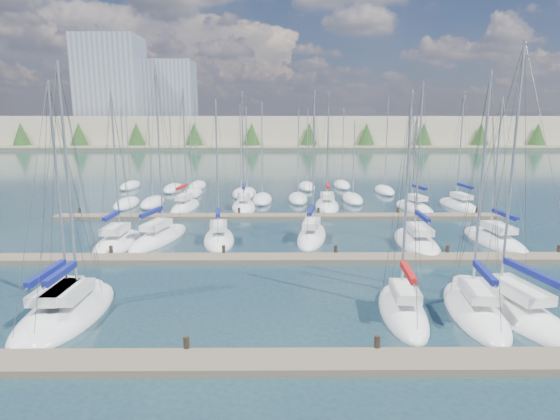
{
  "coord_description": "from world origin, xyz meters",
  "views": [
    {
      "loc": [
        -0.21,
        -15.2,
        9.85
      ],
      "look_at": [
        0.0,
        14.0,
        4.0
      ],
      "focal_mm": 30.0,
      "sensor_mm": 36.0,
      "label": 1
    }
  ],
  "objects_px": {
    "sailboat_q": "(414,208)",
    "sailboat_k": "(312,236)",
    "sailboat_f": "(510,308)",
    "sailboat_j": "(219,239)",
    "sailboat_h": "(118,243)",
    "sailboat_p": "(327,206)",
    "sailboat_c": "(74,311)",
    "sailboat_i": "(159,238)",
    "sailboat_l": "(416,242)",
    "sailboat_r": "(459,206)",
    "sailboat_e": "(475,310)",
    "sailboat_b": "(62,310)",
    "sailboat_n": "(185,207)",
    "sailboat_o": "(244,207)",
    "sailboat_m": "(495,241)",
    "sailboat_d": "(403,311)"
  },
  "relations": [
    {
      "from": "sailboat_q",
      "to": "sailboat_k",
      "type": "distance_m",
      "value": 17.14
    },
    {
      "from": "sailboat_f",
      "to": "sailboat_j",
      "type": "xyz_separation_m",
      "value": [
        -16.65,
        13.89,
        0.01
      ]
    },
    {
      "from": "sailboat_f",
      "to": "sailboat_q",
      "type": "distance_m",
      "value": 27.16
    },
    {
      "from": "sailboat_h",
      "to": "sailboat_p",
      "type": "distance_m",
      "value": 23.64
    },
    {
      "from": "sailboat_c",
      "to": "sailboat_i",
      "type": "relative_size",
      "value": 0.92
    },
    {
      "from": "sailboat_l",
      "to": "sailboat_q",
      "type": "distance_m",
      "value": 14.76
    },
    {
      "from": "sailboat_r",
      "to": "sailboat_e",
      "type": "distance_m",
      "value": 30.05
    },
    {
      "from": "sailboat_h",
      "to": "sailboat_e",
      "type": "bearing_deg",
      "value": -28.6
    },
    {
      "from": "sailboat_l",
      "to": "sailboat_f",
      "type": "bearing_deg",
      "value": -83.68
    },
    {
      "from": "sailboat_h",
      "to": "sailboat_f",
      "type": "bearing_deg",
      "value": -26.16
    },
    {
      "from": "sailboat_p",
      "to": "sailboat_b",
      "type": "xyz_separation_m",
      "value": [
        -16.53,
        -28.28,
        -0.01
      ]
    },
    {
      "from": "sailboat_l",
      "to": "sailboat_c",
      "type": "bearing_deg",
      "value": -146.8
    },
    {
      "from": "sailboat_n",
      "to": "sailboat_k",
      "type": "distance_m",
      "value": 18.07
    },
    {
      "from": "sailboat_b",
      "to": "sailboat_e",
      "type": "bearing_deg",
      "value": 0.78
    },
    {
      "from": "sailboat_n",
      "to": "sailboat_f",
      "type": "bearing_deg",
      "value": -44.4
    },
    {
      "from": "sailboat_n",
      "to": "sailboat_j",
      "type": "relative_size",
      "value": 1.14
    },
    {
      "from": "sailboat_e",
      "to": "sailboat_r",
      "type": "bearing_deg",
      "value": 77.73
    },
    {
      "from": "sailboat_o",
      "to": "sailboat_m",
      "type": "bearing_deg",
      "value": -38.81
    },
    {
      "from": "sailboat_p",
      "to": "sailboat_n",
      "type": "bearing_deg",
      "value": -174.16
    },
    {
      "from": "sailboat_f",
      "to": "sailboat_l",
      "type": "relative_size",
      "value": 1.07
    },
    {
      "from": "sailboat_r",
      "to": "sailboat_q",
      "type": "relative_size",
      "value": 1.25
    },
    {
      "from": "sailboat_q",
      "to": "sailboat_p",
      "type": "distance_m",
      "value": 9.42
    },
    {
      "from": "sailboat_c",
      "to": "sailboat_e",
      "type": "distance_m",
      "value": 20.39
    },
    {
      "from": "sailboat_r",
      "to": "sailboat_j",
      "type": "xyz_separation_m",
      "value": [
        -24.82,
        -14.16,
        -0.01
      ]
    },
    {
      "from": "sailboat_f",
      "to": "sailboat_m",
      "type": "height_order",
      "value": "sailboat_f"
    },
    {
      "from": "sailboat_e",
      "to": "sailboat_o",
      "type": "xyz_separation_m",
      "value": [
        -13.69,
        27.85,
        0.01
      ]
    },
    {
      "from": "sailboat_k",
      "to": "sailboat_i",
      "type": "xyz_separation_m",
      "value": [
        -12.44,
        -0.43,
        0.0
      ]
    },
    {
      "from": "sailboat_n",
      "to": "sailboat_b",
      "type": "xyz_separation_m",
      "value": [
        -1.0,
        -27.57,
        -0.03
      ]
    },
    {
      "from": "sailboat_h",
      "to": "sailboat_b",
      "type": "bearing_deg",
      "value": -81.92
    },
    {
      "from": "sailboat_d",
      "to": "sailboat_n",
      "type": "bearing_deg",
      "value": 125.13
    },
    {
      "from": "sailboat_l",
      "to": "sailboat_o",
      "type": "relative_size",
      "value": 0.99
    },
    {
      "from": "sailboat_r",
      "to": "sailboat_e",
      "type": "height_order",
      "value": "sailboat_r"
    },
    {
      "from": "sailboat_n",
      "to": "sailboat_d",
      "type": "bearing_deg",
      "value": -52.59
    },
    {
      "from": "sailboat_k",
      "to": "sailboat_m",
      "type": "height_order",
      "value": "sailboat_k"
    },
    {
      "from": "sailboat_i",
      "to": "sailboat_o",
      "type": "bearing_deg",
      "value": 78.44
    },
    {
      "from": "sailboat_c",
      "to": "sailboat_e",
      "type": "height_order",
      "value": "sailboat_c"
    },
    {
      "from": "sailboat_q",
      "to": "sailboat_p",
      "type": "relative_size",
      "value": 0.8
    },
    {
      "from": "sailboat_b",
      "to": "sailboat_r",
      "type": "bearing_deg",
      "value": 43.37
    },
    {
      "from": "sailboat_q",
      "to": "sailboat_r",
      "type": "bearing_deg",
      "value": -0.0
    },
    {
      "from": "sailboat_h",
      "to": "sailboat_b",
      "type": "height_order",
      "value": "sailboat_h"
    },
    {
      "from": "sailboat_f",
      "to": "sailboat_r",
      "type": "xyz_separation_m",
      "value": [
        8.18,
        28.06,
        0.01
      ]
    },
    {
      "from": "sailboat_h",
      "to": "sailboat_l",
      "type": "bearing_deg",
      "value": 1.41
    },
    {
      "from": "sailboat_e",
      "to": "sailboat_o",
      "type": "distance_m",
      "value": 31.04
    },
    {
      "from": "sailboat_c",
      "to": "sailboat_e",
      "type": "bearing_deg",
      "value": 0.49
    },
    {
      "from": "sailboat_l",
      "to": "sailboat_q",
      "type": "xyz_separation_m",
      "value": [
        3.95,
        14.22,
        0.0
      ]
    },
    {
      "from": "sailboat_c",
      "to": "sailboat_d",
      "type": "distance_m",
      "value": 16.68
    },
    {
      "from": "sailboat_n",
      "to": "sailboat_p",
      "type": "xyz_separation_m",
      "value": [
        15.53,
        0.71,
        -0.01
      ]
    },
    {
      "from": "sailboat_q",
      "to": "sailboat_j",
      "type": "relative_size",
      "value": 0.89
    },
    {
      "from": "sailboat_j",
      "to": "sailboat_n",
      "type": "bearing_deg",
      "value": 105.41
    },
    {
      "from": "sailboat_n",
      "to": "sailboat_h",
      "type": "bearing_deg",
      "value": -92.58
    }
  ]
}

